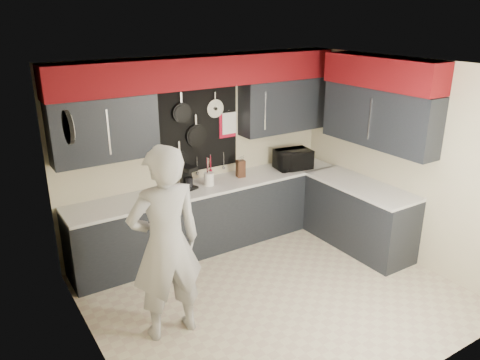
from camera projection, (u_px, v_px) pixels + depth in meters
ground at (274, 294)px, 5.47m from camera, size 4.00×4.00×0.00m
back_wall_assembly at (205, 102)px, 6.05m from camera, size 4.00×0.36×2.60m
right_wall_assembly at (383, 109)px, 5.95m from camera, size 0.36×3.50×2.60m
left_wall_assembly at (90, 233)px, 4.01m from camera, size 0.05×3.50×2.60m
base_cabinets at (255, 215)px, 6.45m from camera, size 3.95×2.20×0.92m
microwave at (293, 159)px, 6.86m from camera, size 0.56×0.42×0.28m
knife_block at (241, 169)px, 6.53m from camera, size 0.13×0.13×0.24m
utensil_crock at (209, 179)px, 6.23m from camera, size 0.13×0.13×0.17m
coffee_maker at (188, 177)px, 6.11m from camera, size 0.22×0.24×0.30m
person at (166, 245)px, 4.50m from camera, size 0.76×0.52×2.01m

